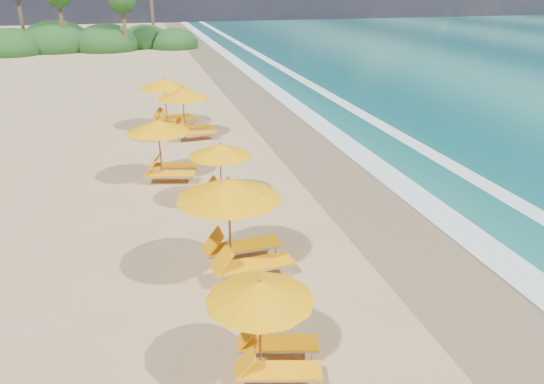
% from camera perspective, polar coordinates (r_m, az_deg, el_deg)
% --- Properties ---
extents(ground, '(160.00, 160.00, 0.00)m').
position_cam_1_polar(ground, '(15.91, -0.00, -4.00)').
color(ground, tan).
rests_on(ground, ground).
extents(wet_sand, '(4.00, 160.00, 0.01)m').
position_cam_1_polar(wet_sand, '(17.27, 12.95, -2.38)').
color(wet_sand, '#7E6A4B').
rests_on(wet_sand, ground).
extents(surf_foam, '(4.00, 160.00, 0.01)m').
position_cam_1_polar(surf_foam, '(18.61, 20.38, -1.34)').
color(surf_foam, white).
rests_on(surf_foam, ground).
extents(station_2, '(2.56, 2.47, 2.06)m').
position_cam_1_polar(station_2, '(10.01, -0.37, -13.84)').
color(station_2, olive).
rests_on(station_2, ground).
extents(station_3, '(2.96, 2.76, 2.65)m').
position_cam_1_polar(station_3, '(13.10, -3.79, -2.93)').
color(station_3, olive).
rests_on(station_3, ground).
extents(station_4, '(2.39, 2.24, 2.12)m').
position_cam_1_polar(station_4, '(17.42, -5.12, 2.56)').
color(station_4, olive).
rests_on(station_4, ground).
extents(station_5, '(2.92, 2.82, 2.35)m').
position_cam_1_polar(station_5, '(19.78, -11.66, 5.00)').
color(station_5, olive).
rests_on(station_5, ground).
extents(station_6, '(2.75, 2.56, 2.46)m').
position_cam_1_polar(station_6, '(24.88, -9.20, 8.88)').
color(station_6, olive).
rests_on(station_6, ground).
extents(station_7, '(3.05, 2.91, 2.54)m').
position_cam_1_polar(station_7, '(27.04, -11.15, 9.92)').
color(station_7, olive).
rests_on(station_7, ground).
extents(treeline, '(25.80, 8.80, 9.74)m').
position_cam_1_polar(treeline, '(59.94, -21.50, 15.11)').
color(treeline, '#163D14').
rests_on(treeline, ground).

